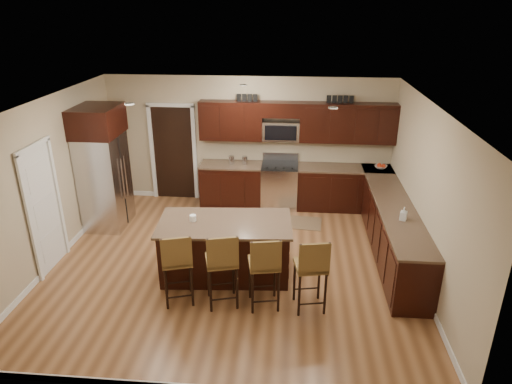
# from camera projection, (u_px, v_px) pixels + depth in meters

# --- Properties ---
(floor) EXTENTS (6.00, 6.00, 0.00)m
(floor) POSITION_uv_depth(u_px,v_px,m) (233.00, 264.00, 7.68)
(floor) COLOR #905F39
(floor) RESTS_ON ground
(ceiling) EXTENTS (6.00, 6.00, 0.00)m
(ceiling) POSITION_uv_depth(u_px,v_px,m) (229.00, 104.00, 6.64)
(ceiling) COLOR silver
(ceiling) RESTS_ON wall_back
(wall_back) EXTENTS (6.00, 0.00, 6.00)m
(wall_back) POSITION_uv_depth(u_px,v_px,m) (249.00, 141.00, 9.69)
(wall_back) COLOR tan
(wall_back) RESTS_ON floor
(wall_left) EXTENTS (0.00, 5.50, 5.50)m
(wall_left) POSITION_uv_depth(u_px,v_px,m) (48.00, 184.00, 7.40)
(wall_left) COLOR tan
(wall_left) RESTS_ON floor
(wall_right) EXTENTS (0.00, 5.50, 5.50)m
(wall_right) POSITION_uv_depth(u_px,v_px,m) (427.00, 196.00, 6.92)
(wall_right) COLOR tan
(wall_right) RESTS_ON floor
(base_cabinets) EXTENTS (4.02, 3.96, 0.92)m
(base_cabinets) POSITION_uv_depth(u_px,v_px,m) (341.00, 207.00, 8.68)
(base_cabinets) COLOR black
(base_cabinets) RESTS_ON floor
(upper_cabinets) EXTENTS (4.00, 0.33, 0.80)m
(upper_cabinets) POSITION_uv_depth(u_px,v_px,m) (299.00, 121.00, 9.26)
(upper_cabinets) COLOR black
(upper_cabinets) RESTS_ON wall_back
(range) EXTENTS (0.76, 0.64, 1.11)m
(range) POSITION_uv_depth(u_px,v_px,m) (279.00, 185.00, 9.70)
(range) COLOR silver
(range) RESTS_ON floor
(microwave) EXTENTS (0.76, 0.31, 0.40)m
(microwave) POSITION_uv_depth(u_px,v_px,m) (281.00, 131.00, 9.40)
(microwave) COLOR silver
(microwave) RESTS_ON upper_cabinets
(doorway) EXTENTS (0.85, 0.03, 2.06)m
(doorway) POSITION_uv_depth(u_px,v_px,m) (174.00, 153.00, 9.93)
(doorway) COLOR black
(doorway) RESTS_ON floor
(pantry_door) EXTENTS (0.03, 0.80, 2.04)m
(pantry_door) POSITION_uv_depth(u_px,v_px,m) (44.00, 210.00, 7.25)
(pantry_door) COLOR white
(pantry_door) RESTS_ON floor
(letter_decor) EXTENTS (2.20, 0.03, 0.15)m
(letter_decor) POSITION_uv_depth(u_px,v_px,m) (293.00, 98.00, 9.10)
(letter_decor) COLOR black
(letter_decor) RESTS_ON upper_cabinets
(island) EXTENTS (2.14, 1.23, 0.92)m
(island) POSITION_uv_depth(u_px,v_px,m) (226.00, 250.00, 7.26)
(island) COLOR black
(island) RESTS_ON floor
(stool_left) EXTENTS (0.53, 0.53, 1.13)m
(stool_left) POSITION_uv_depth(u_px,v_px,m) (177.00, 261.00, 6.43)
(stool_left) COLOR brown
(stool_left) RESTS_ON floor
(stool_mid) EXTENTS (0.54, 0.54, 1.17)m
(stool_mid) POSITION_uv_depth(u_px,v_px,m) (222.00, 262.00, 6.36)
(stool_mid) COLOR brown
(stool_mid) RESTS_ON floor
(stool_right) EXTENTS (0.50, 0.50, 1.14)m
(stool_right) POSITION_uv_depth(u_px,v_px,m) (265.00, 265.00, 6.32)
(stool_right) COLOR brown
(stool_right) RESTS_ON floor
(refrigerator) EXTENTS (0.79, 0.97, 2.35)m
(refrigerator) POSITION_uv_depth(u_px,v_px,m) (103.00, 167.00, 8.59)
(refrigerator) COLOR silver
(refrigerator) RESTS_ON floor
(floor_mat) EXTENTS (0.95, 0.68, 0.01)m
(floor_mat) POSITION_uv_depth(u_px,v_px,m) (299.00, 223.00, 9.10)
(floor_mat) COLOR brown
(floor_mat) RESTS_ON floor
(fruit_bowl) EXTENTS (0.32, 0.32, 0.06)m
(fruit_bowl) POSITION_uv_depth(u_px,v_px,m) (381.00, 167.00, 9.35)
(fruit_bowl) COLOR silver
(fruit_bowl) RESTS_ON base_cabinets
(soap_bottle) EXTENTS (0.13, 0.13, 0.22)m
(soap_bottle) POSITION_uv_depth(u_px,v_px,m) (404.00, 214.00, 7.11)
(soap_bottle) COLOR #B2B2B2
(soap_bottle) RESTS_ON base_cabinets
(canister_tall) EXTENTS (0.12, 0.12, 0.18)m
(canister_tall) POSITION_uv_depth(u_px,v_px,m) (231.00, 160.00, 9.57)
(canister_tall) COLOR silver
(canister_tall) RESTS_ON base_cabinets
(canister_short) EXTENTS (0.11, 0.11, 0.18)m
(canister_short) POSITION_uv_depth(u_px,v_px,m) (245.00, 160.00, 9.55)
(canister_short) COLOR silver
(canister_short) RESTS_ON base_cabinets
(island_jar) EXTENTS (0.10, 0.10, 0.10)m
(island_jar) POSITION_uv_depth(u_px,v_px,m) (193.00, 218.00, 7.10)
(island_jar) COLOR white
(island_jar) RESTS_ON island
(stool_extra) EXTENTS (0.50, 0.50, 1.14)m
(stool_extra) POSITION_uv_depth(u_px,v_px,m) (312.00, 267.00, 6.27)
(stool_extra) COLOR brown
(stool_extra) RESTS_ON floor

